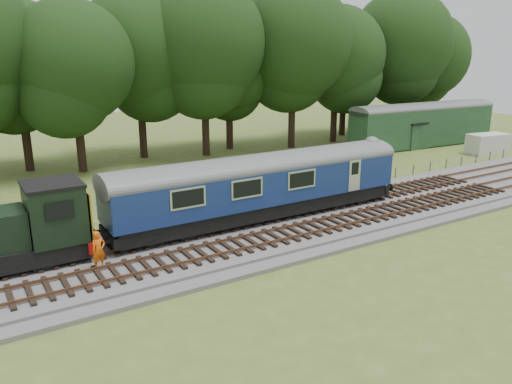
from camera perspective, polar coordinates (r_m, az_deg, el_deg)
ground at (r=28.35m, az=2.72°, el=-4.34°), size 120.00×120.00×0.00m
ballast at (r=28.29m, az=2.73°, el=-4.01°), size 70.00×7.00×0.35m
track_north at (r=29.31m, az=1.19°, el=-2.78°), size 67.20×2.40×0.21m
track_south at (r=26.99m, az=4.66°, el=-4.51°), size 67.20×2.40×0.21m
fence at (r=31.95m, az=-1.83°, el=-1.96°), size 64.00×0.12×1.00m
tree_line at (r=47.44m, az=-12.47°, el=3.64°), size 70.00×8.00×18.00m
dmu_railcar at (r=28.50m, az=0.65°, el=1.28°), size 18.05×2.86×3.88m
worker at (r=23.41m, az=-17.54°, el=-6.35°), size 0.74×0.59×1.78m
parked_coach at (r=55.44m, az=18.57°, el=7.57°), size 17.61×4.14×4.46m
shed at (r=54.46m, az=17.15°, el=6.36°), size 3.52×3.52×2.74m
caravan at (r=53.83m, az=24.95°, el=5.02°), size 4.22×2.54×1.94m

